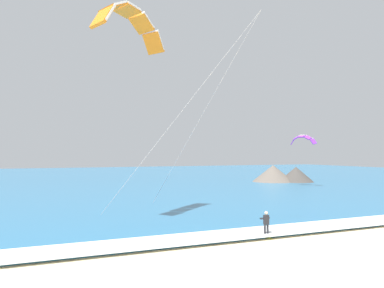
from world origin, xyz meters
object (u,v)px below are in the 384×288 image
(surfboard, at_px, (266,237))
(kite_primary, at_px, (130,21))
(kitesurfer, at_px, (266,223))
(kite_distant, at_px, (302,139))

(surfboard, height_order, kite_primary, kite_primary)
(kitesurfer, bearing_deg, kite_distant, 46.84)
(kite_primary, bearing_deg, surfboard, -48.49)
(surfboard, height_order, kite_distant, kite_distant)
(kite_primary, bearing_deg, kitesurfer, -48.42)
(kitesurfer, relative_size, kite_primary, 0.11)
(kitesurfer, height_order, kite_distant, kite_distant)
(surfboard, bearing_deg, kite_primary, 131.51)
(kite_primary, relative_size, kite_distant, 3.88)
(kitesurfer, xyz_separation_m, kite_distant, (24.55, 26.18, 6.79))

